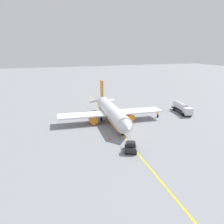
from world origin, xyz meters
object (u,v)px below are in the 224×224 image
airplane (112,112)px  safety_cone_nose (110,139)px  fuel_tanker (182,108)px  pushback_tug (131,147)px  refueling_worker (158,115)px

airplane → safety_cone_nose: bearing=-22.7°
fuel_tanker → pushback_tug: fuel_tanker is taller
pushback_tug → refueling_worker: size_ratio=2.40×
pushback_tug → refueling_worker: pushback_tug is taller
airplane → pushback_tug: 18.45m
airplane → pushback_tug: bearing=-8.8°
airplane → fuel_tanker: 23.85m
refueling_worker → fuel_tanker: bearing=97.7°
fuel_tanker → safety_cone_nose: fuel_tanker is taller
fuel_tanker → refueling_worker: 9.64m
refueling_worker → safety_cone_nose: refueling_worker is taller
pushback_tug → refueling_worker: 24.39m
pushback_tug → safety_cone_nose: pushback_tug is taller
fuel_tanker → pushback_tug: bearing=-55.0°
airplane → fuel_tanker: (-0.50, 23.82, -1.04)m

